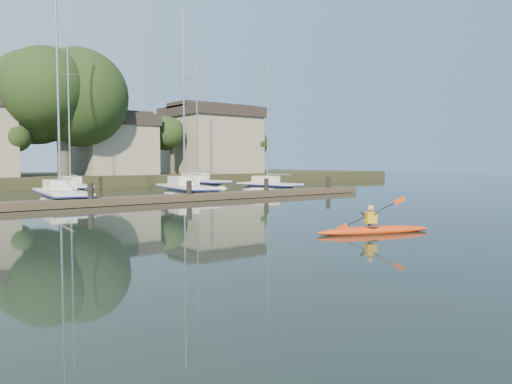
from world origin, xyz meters
TOP-DOWN VIEW (x-y plane):
  - ground at (0.00, 0.00)m, footprint 160.00×160.00m
  - kayak at (0.71, -1.83)m, footprint 4.01×1.95m
  - dock at (0.00, 14.00)m, footprint 34.00×2.00m
  - sailboat_2 at (-3.37, 17.90)m, footprint 3.17×9.54m
  - sailboat_3 at (5.23, 18.31)m, footprint 3.79×8.98m
  - sailboat_4 at (13.45, 19.12)m, footprint 2.97×7.09m
  - sailboat_6 at (0.12, 27.20)m, footprint 3.58×10.01m
  - sailboat_7 at (11.76, 27.32)m, footprint 2.99×8.62m
  - shore at (1.61, 40.29)m, footprint 90.00×25.25m

SIDE VIEW (x-z plane):
  - sailboat_3 at x=5.23m, z-range -7.23..6.82m
  - sailboat_7 at x=11.76m, z-range -7.02..6.61m
  - sailboat_2 at x=-3.37m, z-range -7.94..7.56m
  - sailboat_4 at x=13.45m, z-range -6.03..5.66m
  - sailboat_6 at x=0.12m, z-range -7.98..7.62m
  - ground at x=0.00m, z-range 0.00..0.00m
  - kayak at x=0.71m, z-range -0.49..0.81m
  - dock at x=0.00m, z-range -0.70..1.10m
  - shore at x=1.61m, z-range -3.15..9.60m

